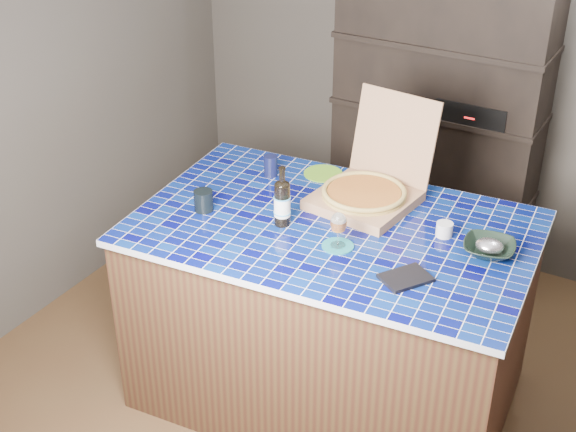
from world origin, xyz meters
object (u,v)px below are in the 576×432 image
Objects in this scene: mead_bottle at (282,202)px; wine_glass at (339,224)px; kitchen_island at (331,312)px; pizza_box at (367,190)px; bowl at (489,248)px; dvd_case at (406,278)px.

wine_glass is at bearing -8.61° from mead_bottle.
wine_glass is (0.10, -0.16, 0.61)m from kitchen_island.
pizza_box is at bearing 76.97° from kitchen_island.
pizza_box reaches higher than kitchen_island.
bowl is at bearing 24.87° from wine_glass.
dvd_case reaches higher than kitchen_island.
mead_bottle is (-0.25, -0.38, 0.05)m from pizza_box.
dvd_case is 0.43m from bowl.
mead_bottle is at bearing 171.39° from wine_glass.
pizza_box is 0.67m from bowl.
mead_bottle is at bearing -158.44° from dvd_case.
wine_glass is (0.31, -0.05, 0.00)m from mead_bottle.
pizza_box is at bearing 166.68° from bowl.
pizza_box is at bearing 98.13° from wine_glass.
pizza_box is 1.98× the size of mead_bottle.
mead_bottle is 0.31m from wine_glass.
mead_bottle reaches higher than kitchen_island.
wine_glass is at bearing -62.18° from kitchen_island.
wine_glass is 0.74× the size of bowl.
pizza_box reaches higher than mead_bottle.
mead_bottle is at bearing -165.85° from bowl.
dvd_case is at bearing -13.91° from wine_glass.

